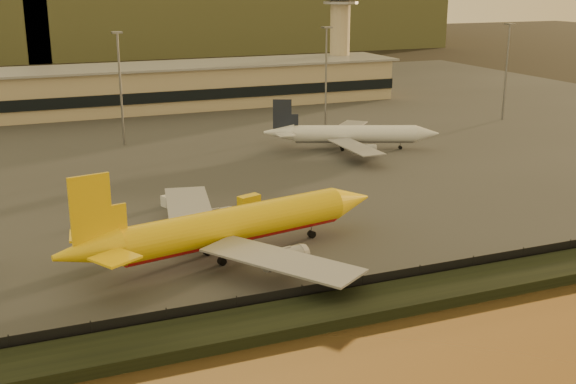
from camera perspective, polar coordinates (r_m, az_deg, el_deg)
ground at (r=98.52m, az=1.29°, el=-5.36°), size 900.00×900.00×0.00m
embankment at (r=84.26m, az=5.99°, el=-8.87°), size 320.00×7.00×1.40m
tarmac at (r=186.07m, az=-10.59°, el=4.87°), size 320.00×220.00×0.20m
perimeter_fence at (r=87.22m, az=4.75°, el=-7.49°), size 300.00×0.05×2.20m
terminal_building at (r=212.60m, az=-16.30°, el=7.60°), size 202.00×25.00×12.60m
control_tower at (r=240.30m, az=4.14°, el=12.86°), size 11.20×11.20×35.50m
apron_light_masts at (r=168.26m, az=-4.34°, el=9.28°), size 152.20×12.20×25.40m
dhl_cargo_jet at (r=97.97m, az=-4.57°, el=-2.74°), size 47.78×46.14×14.32m
white_narrowbody_jet at (r=160.98m, az=5.03°, el=4.55°), size 37.39×35.29×11.21m
gse_vehicle_yellow at (r=120.94m, az=-3.10°, el=-0.66°), size 4.16×2.83×1.72m
gse_vehicle_white at (r=122.49m, az=-9.03°, el=-0.60°), size 4.36×3.02×1.80m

